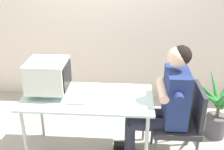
# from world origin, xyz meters

# --- Properties ---
(desk) EXTENTS (1.34, 0.65, 0.72)m
(desk) POSITION_xyz_m (0.00, 0.00, 0.65)
(desk) COLOR #B7B7BC
(desk) RESTS_ON ground_plane
(crt_monitor) EXTENTS (0.40, 0.38, 0.36)m
(crt_monitor) POSITION_xyz_m (-0.40, 0.04, 0.92)
(crt_monitor) COLOR silver
(crt_monitor) RESTS_ON desk
(keyboard) EXTENTS (0.16, 0.43, 0.03)m
(keyboard) POSITION_xyz_m (-0.08, 0.03, 0.73)
(keyboard) COLOR silver
(keyboard) RESTS_ON desk
(office_chair) EXTENTS (0.47, 0.47, 0.85)m
(office_chair) POSITION_xyz_m (0.98, 0.00, 0.48)
(office_chair) COLOR #4C4C51
(office_chair) RESTS_ON ground_plane
(person_seated) EXTENTS (0.74, 0.60, 1.29)m
(person_seated) POSITION_xyz_m (0.79, 0.00, 0.69)
(person_seated) COLOR navy
(person_seated) RESTS_ON ground_plane
(potted_plant) EXTENTS (0.80, 0.69, 0.80)m
(potted_plant) POSITION_xyz_m (1.48, 0.41, 0.39)
(potted_plant) COLOR #4C4C51
(potted_plant) RESTS_ON ground_plane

